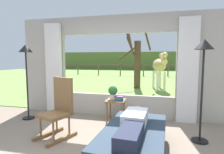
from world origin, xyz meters
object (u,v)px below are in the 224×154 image
object	(u,v)px
rocking_chair	(59,108)
potted_plant	(113,92)
side_table	(116,104)
floor_lamp_right	(204,59)
reclining_person	(134,123)
floor_lamp_left	(26,59)
recliner_sofa	(134,141)
pasture_tree	(137,61)
horse	(160,66)
book_stack	(119,99)

from	to	relation	value
rocking_chair	potted_plant	distance (m)	1.35
side_table	floor_lamp_right	size ratio (longest dim) A/B	0.29
reclining_person	floor_lamp_left	world-z (taller)	floor_lamp_left
recliner_sofa	reclining_person	bearing A→B (deg)	-86.18
reclining_person	pasture_tree	bearing A→B (deg)	99.28
reclining_person	floor_lamp_left	bearing A→B (deg)	160.69
horse	potted_plant	bearing A→B (deg)	63.47
recliner_sofa	side_table	xyz separation A→B (m)	(-0.59, 1.40, 0.21)
potted_plant	horse	bearing A→B (deg)	76.08
reclining_person	potted_plant	size ratio (longest dim) A/B	4.49
potted_plant	pasture_tree	distance (m)	4.90
recliner_sofa	horse	size ratio (longest dim) A/B	0.96
book_stack	pasture_tree	xyz separation A→B (m)	(-0.11, 4.98, 0.79)
floor_lamp_right	horse	distance (m)	5.41
floor_lamp_left	pasture_tree	distance (m)	5.62
reclining_person	rocking_chair	bearing A→B (deg)	167.74
book_stack	floor_lamp_right	xyz separation A→B (m)	(1.58, -0.60, 0.89)
rocking_chair	floor_lamp_right	distance (m)	2.73
book_stack	pasture_tree	world-z (taller)	pasture_tree
reclining_person	horse	distance (m)	6.21
potted_plant	book_stack	xyz separation A→B (m)	(0.17, -0.12, -0.13)
horse	reclining_person	bearing A→B (deg)	72.89
book_stack	floor_lamp_left	bearing A→B (deg)	-174.38
pasture_tree	potted_plant	bearing A→B (deg)	-90.69
potted_plant	floor_lamp_left	size ratio (longest dim) A/B	0.18
recliner_sofa	pasture_tree	size ratio (longest dim) A/B	0.59
recliner_sofa	reclining_person	size ratio (longest dim) A/B	1.22
recliner_sofa	rocking_chair	xyz separation A→B (m)	(-1.46, 0.37, 0.33)
potted_plant	horse	xyz separation A→B (m)	(1.15, 4.65, 0.45)
book_stack	pasture_tree	size ratio (longest dim) A/B	0.07
book_stack	floor_lamp_right	world-z (taller)	floor_lamp_right
floor_lamp_right	horse	size ratio (longest dim) A/B	0.99
reclining_person	book_stack	xyz separation A→B (m)	(-0.49, 1.38, 0.05)
reclining_person	potted_plant	bearing A→B (deg)	117.71
recliner_sofa	horse	xyz separation A→B (m)	(0.48, 6.11, 0.94)
recliner_sofa	floor_lamp_left	bearing A→B (deg)	161.58
side_table	reclining_person	bearing A→B (deg)	-67.91
recliner_sofa	floor_lamp_left	distance (m)	3.20
side_table	floor_lamp_right	bearing A→B (deg)	-21.53
reclining_person	floor_lamp_left	size ratio (longest dim) A/B	0.79
floor_lamp_right	pasture_tree	world-z (taller)	pasture_tree
potted_plant	floor_lamp_right	distance (m)	2.04
potted_plant	horse	distance (m)	4.81
side_table	horse	xyz separation A→B (m)	(1.07, 4.71, 0.73)
floor_lamp_right	pasture_tree	size ratio (longest dim) A/B	0.61
rocking_chair	reclining_person	bearing A→B (deg)	4.71
potted_plant	book_stack	world-z (taller)	potted_plant
potted_plant	pasture_tree	bearing A→B (deg)	89.31
rocking_chair	horse	bearing A→B (deg)	92.10
recliner_sofa	pasture_tree	xyz separation A→B (m)	(-0.61, 6.32, 1.14)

